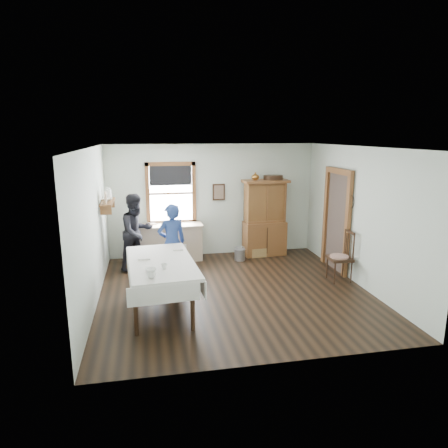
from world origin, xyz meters
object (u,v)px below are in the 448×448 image
object	(u,v)px
china_hutch	(265,218)
figure_dark	(137,235)
wicker_basket	(258,252)
work_counter	(171,242)
spindle_chair	(340,256)
woman_blue	(172,246)
pail	(240,255)
dining_table	(162,284)

from	to	relation	value
china_hutch	figure_dark	bearing A→B (deg)	-173.86
china_hutch	wicker_basket	xyz separation A→B (m)	(-0.20, -0.12, -0.82)
wicker_basket	figure_dark	xyz separation A→B (m)	(-2.86, -0.38, 0.67)
china_hutch	wicker_basket	size ratio (longest dim) A/B	5.02
wicker_basket	figure_dark	distance (m)	2.96
wicker_basket	figure_dark	bearing A→B (deg)	-172.34
work_counter	figure_dark	bearing A→B (deg)	-146.57
spindle_chair	woman_blue	size ratio (longest dim) A/B	0.71
figure_dark	pail	bearing A→B (deg)	-33.96
dining_table	wicker_basket	world-z (taller)	dining_table
wicker_basket	woman_blue	bearing A→B (deg)	-149.78
spindle_chair	woman_blue	bearing A→B (deg)	172.68
pail	woman_blue	distance (m)	2.03
figure_dark	woman_blue	bearing A→B (deg)	-88.84
work_counter	dining_table	distance (m)	2.67
work_counter	spindle_chair	world-z (taller)	spindle_chair
work_counter	wicker_basket	distance (m)	2.13
wicker_basket	woman_blue	world-z (taller)	woman_blue
work_counter	pail	xyz separation A→B (m)	(1.60, -0.34, -0.29)
figure_dark	wicker_basket	bearing A→B (deg)	-30.36
work_counter	spindle_chair	bearing A→B (deg)	-32.18
china_hutch	woman_blue	world-z (taller)	china_hutch
pail	figure_dark	world-z (taller)	figure_dark
dining_table	woman_blue	xyz separation A→B (m)	(0.26, 1.28, 0.31)
woman_blue	figure_dark	world-z (taller)	figure_dark
work_counter	dining_table	world-z (taller)	work_counter
woman_blue	china_hutch	bearing A→B (deg)	-162.24
china_hutch	wicker_basket	world-z (taller)	china_hutch
pail	woman_blue	xyz separation A→B (m)	(-1.65, -1.03, 0.60)
work_counter	pail	world-z (taller)	work_counter
china_hutch	wicker_basket	distance (m)	0.85
work_counter	wicker_basket	xyz separation A→B (m)	(2.10, -0.12, -0.32)
china_hutch	spindle_chair	world-z (taller)	china_hutch
china_hutch	dining_table	bearing A→B (deg)	-137.75
woman_blue	figure_dark	xyz separation A→B (m)	(-0.71, 0.87, 0.04)
wicker_basket	work_counter	bearing A→B (deg)	176.76
dining_table	pail	size ratio (longest dim) A/B	7.76
spindle_chair	figure_dark	world-z (taller)	figure_dark
dining_table	spindle_chair	xyz separation A→B (m)	(3.58, 0.62, 0.10)
work_counter	woman_blue	xyz separation A→B (m)	(-0.04, -1.37, 0.30)
dining_table	figure_dark	xyz separation A→B (m)	(-0.44, 2.15, 0.36)
work_counter	wicker_basket	world-z (taller)	work_counter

